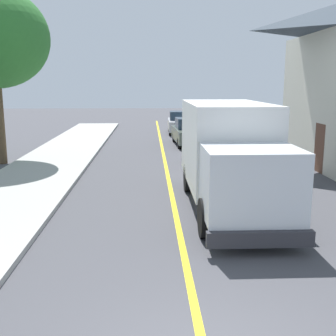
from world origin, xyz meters
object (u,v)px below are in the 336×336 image
parked_car_far (180,123)px  parked_car_near (209,150)px  parked_car_mid (189,132)px  box_truck (229,151)px

parked_car_far → parked_car_near: bearing=-88.5°
parked_car_mid → parked_car_far: size_ratio=1.01×
parked_car_near → parked_car_mid: bearing=91.9°
box_truck → parked_car_near: box_truck is taller
box_truck → parked_car_far: 19.69m
parked_car_near → parked_car_mid: (-0.23, 6.91, 0.00)m
parked_car_near → parked_car_far: (-0.35, 13.21, 0.00)m
parked_car_far → box_truck: bearing=-89.9°
parked_car_near → parked_car_mid: 6.91m
parked_car_mid → parked_car_far: 6.30m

